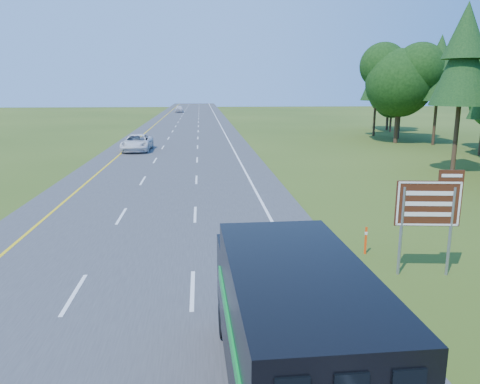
{
  "coord_description": "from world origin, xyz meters",
  "views": [
    {
      "loc": [
        2.18,
        -2.83,
        6.33
      ],
      "look_at": [
        3.96,
        18.27,
        1.54
      ],
      "focal_mm": 35.0,
      "sensor_mm": 36.0,
      "label": 1
    }
  ],
  "objects_px": {
    "horse_truck": "(289,331)",
    "far_car": "(179,109)",
    "exit_sign": "(429,208)",
    "white_suv": "(137,143)"
  },
  "relations": [
    {
      "from": "horse_truck",
      "to": "far_car",
      "type": "distance_m",
      "value": 111.88
    },
    {
      "from": "horse_truck",
      "to": "far_car",
      "type": "relative_size",
      "value": 1.55
    },
    {
      "from": "exit_sign",
      "to": "horse_truck",
      "type": "bearing_deg",
      "value": -125.55
    },
    {
      "from": "far_car",
      "to": "exit_sign",
      "type": "bearing_deg",
      "value": -86.95
    },
    {
      "from": "horse_truck",
      "to": "exit_sign",
      "type": "xyz_separation_m",
      "value": [
        5.96,
        6.55,
        0.57
      ]
    },
    {
      "from": "white_suv",
      "to": "far_car",
      "type": "xyz_separation_m",
      "value": [
        1.08,
        72.24,
        0.02
      ]
    },
    {
      "from": "white_suv",
      "to": "far_car",
      "type": "bearing_deg",
      "value": 90.04
    },
    {
      "from": "horse_truck",
      "to": "exit_sign",
      "type": "height_order",
      "value": "exit_sign"
    },
    {
      "from": "horse_truck",
      "to": "white_suv",
      "type": "distance_m",
      "value": 40.23
    },
    {
      "from": "horse_truck",
      "to": "white_suv",
      "type": "xyz_separation_m",
      "value": [
        -7.96,
        39.43,
        -0.96
      ]
    }
  ]
}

